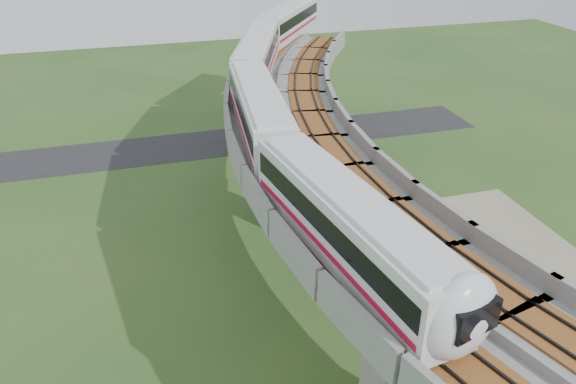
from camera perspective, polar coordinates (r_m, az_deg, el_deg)
name	(u,v)px	position (r m, az deg, el deg)	size (l,w,h in m)	color
ground	(310,302)	(40.72, 2.21, -11.07)	(160.00, 160.00, 0.00)	#284F1F
dirt_lot	(497,284)	(44.98, 20.46, -8.78)	(18.00, 26.00, 0.04)	#7E735C
asphalt_road	(230,141)	(65.89, -5.94, 5.13)	(60.00, 8.00, 0.03)	#232326
viaduct	(368,182)	(36.94, 8.14, 1.01)	(19.58, 73.98, 11.40)	#99968E
metro_train	(284,81)	(45.90, -0.42, 11.21)	(17.99, 59.93, 3.64)	silver
fence	(434,270)	(43.75, 14.57, -7.71)	(3.87, 38.73, 1.50)	#2D382D
tree_0	(353,137)	(60.54, 6.65, 5.54)	(2.78, 2.78, 3.74)	#382314
tree_1	(339,163)	(55.03, 5.17, 2.98)	(2.90, 2.90, 3.60)	#382314
tree_2	(354,184)	(50.88, 6.71, 0.79)	(2.48, 2.48, 3.51)	#382314
tree_3	(364,218)	(46.39, 7.74, -2.60)	(2.35, 2.35, 3.18)	#382314
tree_4	(389,243)	(44.09, 10.23, -5.11)	(2.26, 2.26, 2.82)	#382314
tree_5	(425,286)	(39.91, 13.72, -9.26)	(2.81, 2.81, 3.21)	#382314
tree_6	(459,339)	(36.35, 17.00, -14.08)	(1.89, 1.89, 2.87)	#382314
car_white	(549,344)	(40.03, 25.02, -13.79)	(1.60, 3.98, 1.36)	silver
car_red	(539,315)	(42.01, 24.16, -11.35)	(1.43, 4.10, 1.35)	maroon
car_dark	(404,225)	(48.83, 11.66, -3.33)	(1.75, 4.31, 1.25)	black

